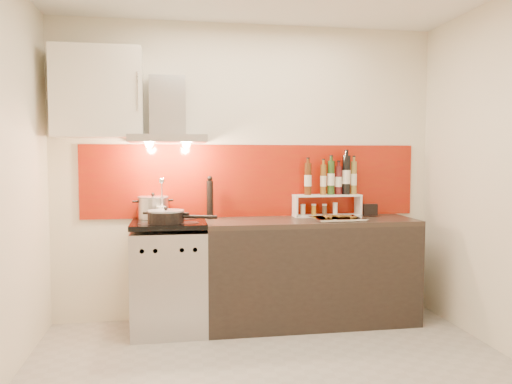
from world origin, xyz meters
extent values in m
plane|color=#9E9991|center=(0.00, 0.00, 0.00)|extent=(3.40, 3.40, 0.00)
cube|color=silver|center=(0.00, 1.40, 1.30)|extent=(3.40, 0.02, 2.60)
cube|color=#982108|center=(0.05, 1.39, 1.22)|extent=(3.00, 0.02, 0.64)
cube|color=#B7B7BA|center=(-0.70, 1.10, 0.42)|extent=(0.60, 0.60, 0.84)
cube|color=black|center=(-0.70, 0.81, 0.33)|extent=(0.50, 0.02, 0.40)
cube|color=#B7B7BA|center=(-0.70, 0.81, 0.72)|extent=(0.56, 0.02, 0.12)
cube|color=#FF190C|center=(-0.70, 0.81, 0.72)|extent=(0.10, 0.01, 0.04)
cube|color=black|center=(-0.70, 1.10, 0.89)|extent=(0.60, 0.60, 0.04)
cube|color=black|center=(0.50, 1.10, 0.43)|extent=(1.80, 0.60, 0.86)
cube|color=black|center=(0.50, 1.10, 0.88)|extent=(1.80, 0.60, 0.04)
cube|color=#B7B7BA|center=(-0.70, 1.15, 1.58)|extent=(0.62, 0.50, 0.06)
cube|color=#B7B7BA|center=(-0.70, 1.30, 1.86)|extent=(0.30, 0.18, 0.50)
sphere|color=#FFD18C|center=(-0.85, 1.15, 1.54)|extent=(0.07, 0.07, 0.07)
sphere|color=#FFD18C|center=(-0.55, 1.15, 1.54)|extent=(0.07, 0.07, 0.07)
cube|color=silver|center=(-1.25, 1.22, 1.95)|extent=(0.70, 0.35, 0.72)
cylinder|color=#B7B7BA|center=(-0.83, 1.29, 1.00)|extent=(0.25, 0.25, 0.18)
cylinder|color=#99999E|center=(-0.83, 1.29, 1.09)|extent=(0.26, 0.26, 0.01)
sphere|color=black|center=(-0.83, 1.29, 1.12)|extent=(0.03, 0.03, 0.03)
cylinder|color=black|center=(-0.72, 0.98, 0.95)|extent=(0.28, 0.28, 0.09)
cylinder|color=#99999E|center=(-0.72, 0.98, 1.01)|extent=(0.29, 0.29, 0.01)
sphere|color=black|center=(-0.72, 0.98, 1.03)|extent=(0.03, 0.03, 0.03)
cylinder|color=black|center=(-0.45, 0.90, 0.96)|extent=(0.27, 0.11, 0.03)
cylinder|color=silver|center=(-0.76, 1.15, 0.96)|extent=(0.08, 0.08, 0.13)
cylinder|color=silver|center=(-0.75, 1.15, 1.13)|extent=(0.01, 0.06, 0.24)
sphere|color=silver|center=(-0.75, 1.10, 1.24)|extent=(0.05, 0.05, 0.05)
cylinder|color=black|center=(-0.35, 1.26, 1.06)|extent=(0.06, 0.06, 0.33)
sphere|color=black|center=(-0.35, 1.26, 1.25)|extent=(0.05, 0.05, 0.05)
cube|color=white|center=(0.70, 1.28, 0.91)|extent=(0.61, 0.17, 0.01)
cube|color=white|center=(0.41, 1.28, 0.99)|extent=(0.02, 0.17, 0.17)
cube|color=white|center=(0.99, 1.28, 0.99)|extent=(0.02, 0.17, 0.17)
cube|color=white|center=(0.70, 1.28, 1.09)|extent=(0.61, 0.17, 0.02)
cylinder|color=#4F260D|center=(0.52, 1.28, 1.24)|extent=(0.06, 0.06, 0.28)
cylinder|color=brown|center=(0.66, 1.28, 1.23)|extent=(0.05, 0.05, 0.27)
cylinder|color=#233F17|center=(0.74, 1.28, 1.25)|extent=(0.06, 0.06, 0.30)
cylinder|color=#481314|center=(0.81, 1.28, 1.22)|extent=(0.06, 0.06, 0.25)
cylinder|color=black|center=(0.88, 1.28, 1.27)|extent=(0.07, 0.07, 0.35)
cylinder|color=olive|center=(0.95, 1.28, 1.24)|extent=(0.05, 0.05, 0.30)
cylinder|color=beige|center=(0.48, 1.28, 0.96)|extent=(0.04, 0.04, 0.08)
cylinder|color=#AD781C|center=(0.58, 1.28, 0.96)|extent=(0.04, 0.04, 0.08)
cylinder|color=#4D3826|center=(0.68, 1.28, 0.96)|extent=(0.04, 0.04, 0.08)
cylinder|color=white|center=(0.78, 1.28, 0.96)|extent=(0.04, 0.04, 0.09)
cube|color=black|center=(1.08, 1.21, 0.96)|extent=(0.13, 0.07, 0.11)
cube|color=silver|center=(0.70, 1.00, 0.91)|extent=(0.41, 0.32, 0.01)
cube|color=silver|center=(0.70, 1.00, 0.92)|extent=(0.43, 0.34, 0.01)
cube|color=red|center=(0.70, 1.00, 0.92)|extent=(0.37, 0.28, 0.01)
cube|color=brown|center=(0.67, 1.05, 0.93)|extent=(0.05, 0.05, 0.01)
cube|color=brown|center=(0.63, 0.95, 0.93)|extent=(0.03, 0.06, 0.01)
cube|color=brown|center=(0.80, 0.93, 0.93)|extent=(0.02, 0.06, 0.01)
cube|color=brown|center=(0.73, 1.03, 0.93)|extent=(0.03, 0.06, 0.01)
cube|color=brown|center=(0.76, 1.01, 0.93)|extent=(0.06, 0.03, 0.01)
cube|color=brown|center=(0.76, 1.08, 0.93)|extent=(0.05, 0.04, 0.01)
cube|color=brown|center=(0.65, 1.05, 0.93)|extent=(0.05, 0.04, 0.01)
cube|color=brown|center=(0.64, 1.09, 0.93)|extent=(0.05, 0.05, 0.01)
cube|color=brown|center=(0.72, 1.08, 0.93)|extent=(0.06, 0.03, 0.01)
cube|color=brown|center=(0.61, 1.01, 0.93)|extent=(0.03, 0.06, 0.01)
cube|color=brown|center=(0.67, 1.08, 0.93)|extent=(0.03, 0.06, 0.01)
cube|color=brown|center=(0.61, 0.99, 0.93)|extent=(0.03, 0.06, 0.01)
cube|color=brown|center=(0.81, 1.03, 0.93)|extent=(0.05, 0.04, 0.01)
cube|color=brown|center=(0.64, 1.09, 0.93)|extent=(0.05, 0.02, 0.01)
cube|color=brown|center=(0.83, 0.94, 0.93)|extent=(0.05, 0.04, 0.01)
cube|color=brown|center=(0.59, 0.95, 0.93)|extent=(0.03, 0.06, 0.01)
camera|label=1|loc=(-0.66, -3.01, 1.43)|focal=35.00mm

